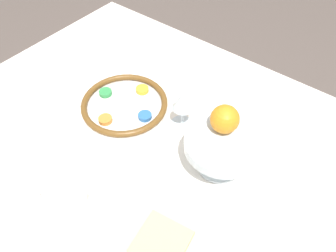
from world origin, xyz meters
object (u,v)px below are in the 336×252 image
(fruit_stand, at_px, (222,146))
(napkin_roll, at_px, (55,190))
(orange_fruit, at_px, (225,119))
(bread_plate, at_px, (162,243))
(cup_near, at_px, (130,31))
(seder_plate, at_px, (125,104))
(wine_glass, at_px, (183,103))

(fruit_stand, bearing_deg, napkin_roll, -130.19)
(napkin_roll, bearing_deg, orange_fruit, 54.29)
(bread_plate, bearing_deg, cup_near, 137.32)
(fruit_stand, relative_size, napkin_roll, 1.15)
(fruit_stand, xyz_separation_m, napkin_roll, (-0.29, -0.34, -0.07))
(seder_plate, height_order, orange_fruit, orange_fruit)
(orange_fruit, bearing_deg, seder_plate, -176.12)
(orange_fruit, bearing_deg, napkin_roll, -125.71)
(orange_fruit, xyz_separation_m, bread_plate, (0.04, -0.31, -0.15))
(seder_plate, xyz_separation_m, cup_near, (-0.26, 0.31, 0.02))
(seder_plate, xyz_separation_m, wine_glass, (0.19, 0.06, 0.08))
(wine_glass, height_order, orange_fruit, orange_fruit)
(bread_plate, xyz_separation_m, cup_near, (-0.64, 0.59, 0.03))
(fruit_stand, height_order, napkin_roll, fruit_stand)
(wine_glass, bearing_deg, orange_fruit, -12.04)
(seder_plate, xyz_separation_m, orange_fruit, (0.35, 0.02, 0.14))
(orange_fruit, xyz_separation_m, cup_near, (-0.60, 0.28, -0.12))
(seder_plate, bearing_deg, napkin_roll, -77.22)
(wine_glass, distance_m, napkin_roll, 0.43)
(seder_plate, bearing_deg, bread_plate, -36.43)
(orange_fruit, height_order, napkin_roll, orange_fruit)
(napkin_roll, distance_m, cup_near, 0.74)
(cup_near, bearing_deg, fruit_stand, -26.70)
(orange_fruit, bearing_deg, bread_plate, -83.43)
(wine_glass, xyz_separation_m, bread_plate, (0.19, -0.34, -0.09))
(wine_glass, height_order, bread_plate, wine_glass)
(wine_glass, height_order, fruit_stand, wine_glass)
(wine_glass, xyz_separation_m, napkin_roll, (-0.11, -0.41, -0.07))
(wine_glass, relative_size, orange_fruit, 1.74)
(wine_glass, relative_size, cup_near, 1.85)
(bread_plate, distance_m, napkin_roll, 0.31)
(napkin_roll, relative_size, cup_near, 2.47)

